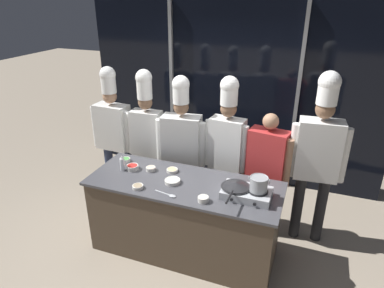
# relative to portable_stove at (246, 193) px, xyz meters

# --- Properties ---
(ground_plane) EXTENTS (24.00, 24.00, 0.00)m
(ground_plane) POSITION_rel_portable_stove_xyz_m (-0.69, 0.04, -0.95)
(ground_plane) COLOR gray
(window_wall_back) EXTENTS (4.50, 0.09, 2.70)m
(window_wall_back) POSITION_rel_portable_stove_xyz_m (-0.69, 1.98, 0.40)
(window_wall_back) COLOR black
(window_wall_back) RESTS_ON ground_plane
(demo_counter) EXTENTS (2.10, 0.80, 0.90)m
(demo_counter) POSITION_rel_portable_stove_xyz_m (-0.69, 0.04, -0.50)
(demo_counter) COLOR #4C3D2D
(demo_counter) RESTS_ON ground_plane
(portable_stove) EXTENTS (0.49, 0.32, 0.10)m
(portable_stove) POSITION_rel_portable_stove_xyz_m (0.00, 0.00, 0.00)
(portable_stove) COLOR #B2B5BA
(portable_stove) RESTS_ON demo_counter
(frying_pan) EXTENTS (0.30, 0.52, 0.05)m
(frying_pan) POSITION_rel_portable_stove_xyz_m (-0.11, -0.00, 0.07)
(frying_pan) COLOR #232326
(frying_pan) RESTS_ON portable_stove
(stock_pot) EXTENTS (0.20, 0.18, 0.15)m
(stock_pot) POSITION_rel_portable_stove_xyz_m (0.11, 0.00, 0.13)
(stock_pot) COLOR #93969B
(stock_pot) RESTS_ON portable_stove
(squeeze_bottle_clear) EXTENTS (0.05, 0.05, 0.19)m
(squeeze_bottle_clear) POSITION_rel_portable_stove_xyz_m (-1.45, 0.06, 0.04)
(squeeze_bottle_clear) COLOR white
(squeeze_bottle_clear) RESTS_ON demo_counter
(prep_bowl_scallions) EXTENTS (0.11, 0.11, 0.04)m
(prep_bowl_scallions) POSITION_rel_portable_stove_xyz_m (-1.53, 0.26, -0.02)
(prep_bowl_scallions) COLOR silver
(prep_bowl_scallions) RESTS_ON demo_counter
(prep_bowl_bean_sprouts) EXTENTS (0.17, 0.17, 0.04)m
(prep_bowl_bean_sprouts) POSITION_rel_portable_stove_xyz_m (-0.80, -0.00, -0.02)
(prep_bowl_bean_sprouts) COLOR silver
(prep_bowl_bean_sprouts) RESTS_ON demo_counter
(prep_bowl_mushrooms) EXTENTS (0.12, 0.12, 0.04)m
(prep_bowl_mushrooms) POSITION_rel_portable_stove_xyz_m (-1.10, -0.23, -0.03)
(prep_bowl_mushrooms) COLOR silver
(prep_bowl_mushrooms) RESTS_ON demo_counter
(prep_bowl_garlic) EXTENTS (0.11, 0.11, 0.06)m
(prep_bowl_garlic) POSITION_rel_portable_stove_xyz_m (-0.38, -0.23, -0.02)
(prep_bowl_garlic) COLOR silver
(prep_bowl_garlic) RESTS_ON demo_counter
(prep_bowl_ginger) EXTENTS (0.13, 0.13, 0.03)m
(prep_bowl_ginger) POSITION_rel_portable_stove_xyz_m (-0.90, 0.22, -0.03)
(prep_bowl_ginger) COLOR silver
(prep_bowl_ginger) RESTS_ON demo_counter
(prep_bowl_chicken) EXTENTS (0.11, 0.11, 0.05)m
(prep_bowl_chicken) POSITION_rel_portable_stove_xyz_m (-1.14, 0.16, -0.02)
(prep_bowl_chicken) COLOR silver
(prep_bowl_chicken) RESTS_ON demo_counter
(prep_bowl_bell_pepper) EXTENTS (0.14, 0.14, 0.06)m
(prep_bowl_bell_pepper) POSITION_rel_portable_stove_xyz_m (-1.35, 0.11, -0.01)
(prep_bowl_bell_pepper) COLOR silver
(prep_bowl_bell_pepper) RESTS_ON demo_counter
(serving_spoon_slotted) EXTENTS (0.26, 0.08, 0.02)m
(serving_spoon_slotted) POSITION_rel_portable_stove_xyz_m (-0.73, -0.25, -0.04)
(serving_spoon_slotted) COLOR #B2B5BA
(serving_spoon_slotted) RESTS_ON demo_counter
(chef_head) EXTENTS (0.61, 0.26, 1.91)m
(chef_head) POSITION_rel_portable_stove_xyz_m (-2.04, 0.80, 0.13)
(chef_head) COLOR #2D3856
(chef_head) RESTS_ON ground_plane
(chef_sous) EXTENTS (0.52, 0.22, 1.92)m
(chef_sous) POSITION_rel_portable_stove_xyz_m (-1.50, 0.77, 0.16)
(chef_sous) COLOR #2D3856
(chef_sous) RESTS_ON ground_plane
(chef_line) EXTENTS (0.63, 0.31, 1.90)m
(chef_line) POSITION_rel_portable_stove_xyz_m (-0.99, 0.71, 0.12)
(chef_line) COLOR #2D3856
(chef_line) RESTS_ON ground_plane
(chef_pastry) EXTENTS (0.53, 0.25, 1.93)m
(chef_pastry) POSITION_rel_portable_stove_xyz_m (-0.41, 0.74, 0.18)
(chef_pastry) COLOR #2D3856
(chef_pastry) RESTS_ON ground_plane
(person_guest) EXTENTS (0.57, 0.30, 1.56)m
(person_guest) POSITION_rel_portable_stove_xyz_m (0.08, 0.70, -0.01)
(person_guest) COLOR #4C4C51
(person_guest) RESTS_ON ground_plane
(chef_apprentice) EXTENTS (0.62, 0.28, 2.06)m
(chef_apprentice) POSITION_rel_portable_stove_xyz_m (0.62, 0.77, 0.24)
(chef_apprentice) COLOR #232326
(chef_apprentice) RESTS_ON ground_plane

